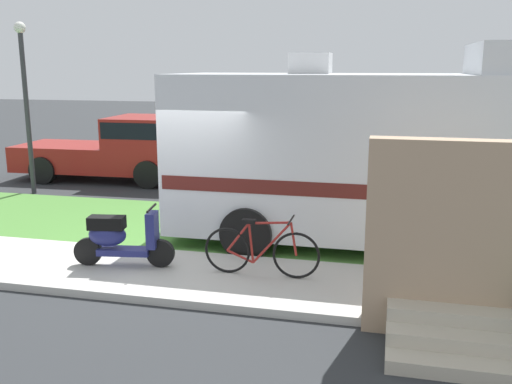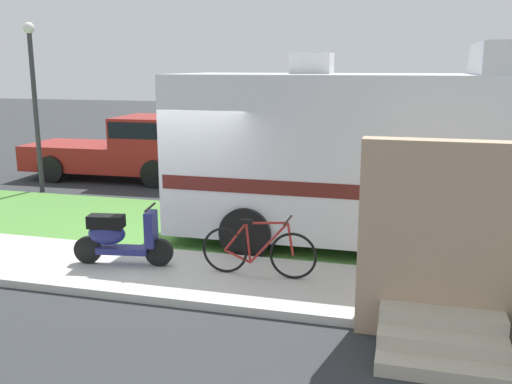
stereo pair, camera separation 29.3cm
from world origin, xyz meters
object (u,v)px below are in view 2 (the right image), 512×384
object	(u,v)px
bicycle	(258,251)
bottle_green	(472,298)
motorhome_rv	(374,154)
scooter	(119,237)
pickup_truck_near	(135,146)
street_lamp_post	(34,91)

from	to	relation	value
bicycle	bottle_green	world-z (taller)	bicycle
motorhome_rv	scooter	xyz separation A→B (m)	(-3.76, -2.35, -1.13)
bicycle	scooter	bearing A→B (deg)	-177.69
motorhome_rv	pickup_truck_near	size ratio (longest dim) A/B	1.32
pickup_truck_near	motorhome_rv	bearing A→B (deg)	-33.04
motorhome_rv	bicycle	size ratio (longest dim) A/B	3.90
bottle_green	pickup_truck_near	bearing A→B (deg)	140.12
pickup_truck_near	street_lamp_post	xyz separation A→B (m)	(-1.59, -2.15, 1.61)
pickup_truck_near	bottle_green	xyz separation A→B (m)	(8.47, -7.08, -0.76)
motorhome_rv	street_lamp_post	size ratio (longest dim) A/B	1.62
street_lamp_post	scooter	bearing A→B (deg)	-44.56
scooter	street_lamp_post	world-z (taller)	street_lamp_post
scooter	pickup_truck_near	xyz separation A→B (m)	(-3.21, 6.88, 0.39)
motorhome_rv	scooter	size ratio (longest dim) A/B	4.31
motorhome_rv	street_lamp_post	xyz separation A→B (m)	(-8.57, 2.38, 0.88)
scooter	motorhome_rv	bearing A→B (deg)	31.96
bicycle	street_lamp_post	xyz separation A→B (m)	(-7.07, 4.64, 2.07)
pickup_truck_near	bottle_green	distance (m)	11.06
motorhome_rv	pickup_truck_near	distance (m)	8.35
motorhome_rv	pickup_truck_near	bearing A→B (deg)	146.96
scooter	bottle_green	size ratio (longest dim) A/B	7.14
motorhome_rv	scooter	distance (m)	4.58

